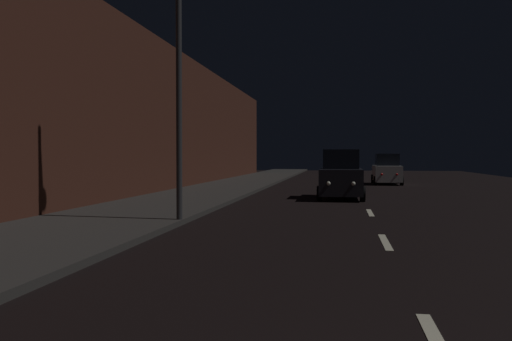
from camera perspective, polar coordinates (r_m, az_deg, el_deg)
name	(u,v)px	position (r m, az deg, el deg)	size (l,w,h in m)	color
ground	(360,194)	(26.96, 11.00, -2.46)	(27.13, 84.00, 0.02)	black
sidewalk_left	(214,191)	(27.69, -4.43, -2.15)	(4.40, 84.00, 0.15)	#33302D
building_facade_left	(141,114)	(25.13, -12.13, 5.89)	(0.80, 63.00, 7.55)	#472319
lane_centerline	(386,243)	(11.89, 13.61, -7.49)	(0.16, 14.71, 0.01)	beige
streetlamp_overhead	(193,19)	(14.96, -6.66, 15.71)	(1.70, 0.44, 8.55)	#2D2D30
car_approaching_headlights	(341,176)	(23.74, 9.01, -0.60)	(1.96, 4.25, 2.14)	black
car_distant_taillights	(387,170)	(36.20, 13.70, 0.02)	(1.84, 3.98, 2.00)	silver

